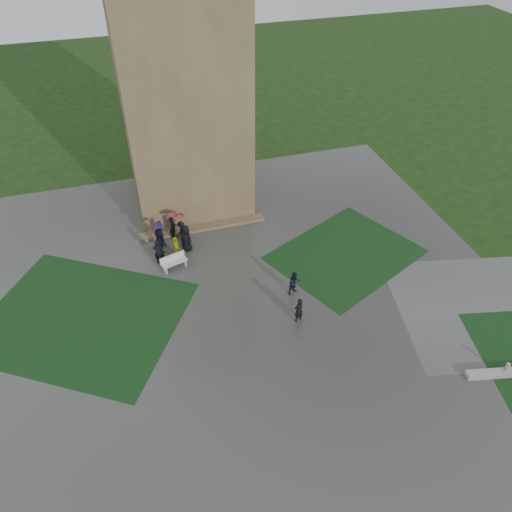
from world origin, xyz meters
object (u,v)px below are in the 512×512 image
object	(u,v)px
tower	(180,82)
pedestrian_mid	(295,283)
bench	(174,262)
pedestrian_near	(299,310)

from	to	relation	value
tower	pedestrian_mid	bearing A→B (deg)	-72.34
tower	pedestrian_mid	world-z (taller)	tower
tower	bench	xyz separation A→B (m)	(-2.65, -8.08, -8.47)
bench	pedestrian_mid	xyz separation A→B (m)	(6.61, -4.38, 0.28)
pedestrian_mid	pedestrian_near	xyz separation A→B (m)	(-0.56, -2.21, 0.04)
bench	pedestrian_near	distance (m)	8.96
tower	bench	size ratio (longest dim) A/B	10.09
tower	pedestrian_near	world-z (taller)	tower
tower	pedestrian_near	distance (m)	17.13
bench	pedestrian_near	bearing A→B (deg)	-64.14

